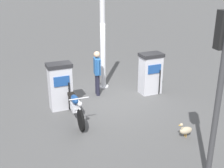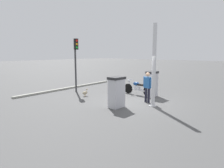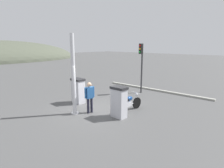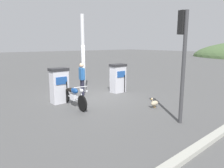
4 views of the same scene
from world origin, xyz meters
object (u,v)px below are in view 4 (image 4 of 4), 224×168
at_px(fuel_pump_far, 118,78).
at_px(wandering_duck, 154,103).
at_px(fuel_pump_near, 59,85).
at_px(roadside_traffic_light, 183,48).
at_px(attendant_person, 82,77).
at_px(canopy_support_pole, 83,56).
at_px(motorcycle_near_pump, 74,96).

bearing_deg(fuel_pump_far, wandering_duck, -12.58).
distance_m(fuel_pump_near, roadside_traffic_light, 5.35).
xyz_separation_m(attendant_person, wandering_duck, (3.74, 1.15, -0.71)).
bearing_deg(canopy_support_pole, fuel_pump_near, -58.03).
distance_m(motorcycle_near_pump, attendant_person, 2.07).
bearing_deg(fuel_pump_near, canopy_support_pole, 121.97).
height_order(fuel_pump_near, motorcycle_near_pump, fuel_pump_near).
distance_m(fuel_pump_far, attendant_person, 1.95).
bearing_deg(fuel_pump_far, attendant_person, -108.27).
bearing_deg(canopy_support_pole, wandering_duck, 8.86).
height_order(roadside_traffic_light, canopy_support_pole, canopy_support_pole).
bearing_deg(canopy_support_pole, motorcycle_near_pump, -39.59).
height_order(attendant_person, roadside_traffic_light, roadside_traffic_light).
bearing_deg(wandering_duck, canopy_support_pole, -171.14).
relative_size(fuel_pump_far, wandering_duck, 3.33).
xyz_separation_m(fuel_pump_near, roadside_traffic_light, (4.65, 2.07, 1.67)).
xyz_separation_m(motorcycle_near_pump, wandering_duck, (2.20, 2.46, -0.24)).
height_order(fuel_pump_far, canopy_support_pole, canopy_support_pole).
height_order(fuel_pump_near, fuel_pump_far, fuel_pump_near).
bearing_deg(motorcycle_near_pump, canopy_support_pole, 140.41).
xyz_separation_m(fuel_pump_far, roadside_traffic_light, (4.65, -1.27, 1.68)).
bearing_deg(roadside_traffic_light, fuel_pump_near, -155.96).
relative_size(fuel_pump_near, attendant_person, 0.95).
distance_m(attendant_person, wandering_duck, 3.97).
bearing_deg(fuel_pump_near, fuel_pump_far, 90.00).
bearing_deg(fuel_pump_far, fuel_pump_near, -90.00).
height_order(attendant_person, canopy_support_pole, canopy_support_pole).
bearing_deg(roadside_traffic_light, wandering_duck, 159.20).
bearing_deg(roadside_traffic_light, attendant_person, -173.77).
bearing_deg(wandering_duck, fuel_pump_far, 167.42).
bearing_deg(fuel_pump_near, wandering_duck, 40.30).
bearing_deg(fuel_pump_far, canopy_support_pole, -131.79).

